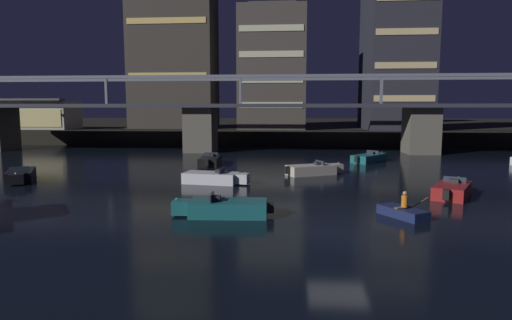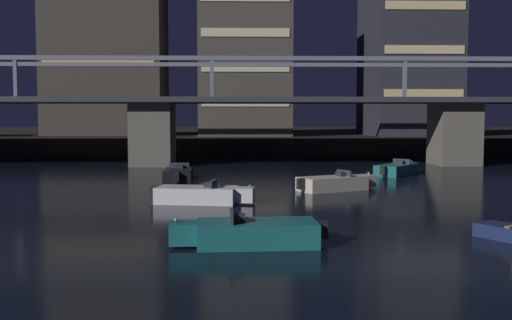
{
  "view_description": "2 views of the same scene",
  "coord_description": "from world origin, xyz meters",
  "px_view_note": "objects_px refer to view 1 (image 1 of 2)",
  "views": [
    {
      "loc": [
        -1.98,
        -18.32,
        5.51
      ],
      "look_at": [
        -4.77,
        15.25,
        1.5
      ],
      "focal_mm": 30.79,
      "sensor_mm": 36.0,
      "label": 1
    },
    {
      "loc": [
        -5.76,
        -15.27,
        4.17
      ],
      "look_at": [
        -4.81,
        19.75,
        1.65
      ],
      "focal_mm": 40.53,
      "sensor_mm": 36.0,
      "label": 2
    }
  ],
  "objects_px": {
    "river_bridge": "(309,118)",
    "tower_west_tall": "(273,70)",
    "tower_central": "(396,53)",
    "speedboat_far_left": "(369,158)",
    "speedboat_far_right": "(313,170)",
    "dinghy_with_paddler": "(403,212)",
    "speedboat_far_center": "(224,208)",
    "speedboat_mid_left": "(214,178)",
    "speedboat_mid_right": "(21,175)",
    "waterfront_pavilion": "(37,115)",
    "speedboat_near_right": "(453,190)",
    "speedboat_near_center": "(210,161)"
  },
  "relations": [
    {
      "from": "speedboat_far_right",
      "to": "speedboat_far_center",
      "type": "bearing_deg",
      "value": -109.68
    },
    {
      "from": "speedboat_mid_left",
      "to": "speedboat_mid_right",
      "type": "distance_m",
      "value": 14.9
    },
    {
      "from": "waterfront_pavilion",
      "to": "speedboat_near_right",
      "type": "height_order",
      "value": "waterfront_pavilion"
    },
    {
      "from": "speedboat_far_center",
      "to": "dinghy_with_paddler",
      "type": "height_order",
      "value": "dinghy_with_paddler"
    },
    {
      "from": "speedboat_far_right",
      "to": "dinghy_with_paddler",
      "type": "height_order",
      "value": "dinghy_with_paddler"
    },
    {
      "from": "speedboat_mid_right",
      "to": "speedboat_far_right",
      "type": "bearing_deg",
      "value": 12.38
    },
    {
      "from": "speedboat_mid_right",
      "to": "speedboat_far_center",
      "type": "xyz_separation_m",
      "value": [
        17.17,
        -9.63,
        0.0
      ]
    },
    {
      "from": "speedboat_mid_left",
      "to": "speedboat_mid_right",
      "type": "height_order",
      "value": "same"
    },
    {
      "from": "tower_west_tall",
      "to": "speedboat_far_right",
      "type": "relative_size",
      "value": 3.87
    },
    {
      "from": "river_bridge",
      "to": "speedboat_far_left",
      "type": "xyz_separation_m",
      "value": [
        5.89,
        -9.39,
        -3.81
      ]
    },
    {
      "from": "tower_central",
      "to": "speedboat_far_left",
      "type": "xyz_separation_m",
      "value": [
        -8.05,
        -25.99,
        -13.58
      ]
    },
    {
      "from": "speedboat_far_center",
      "to": "speedboat_near_center",
      "type": "bearing_deg",
      "value": 102.62
    },
    {
      "from": "speedboat_near_center",
      "to": "speedboat_mid_right",
      "type": "bearing_deg",
      "value": -140.67
    },
    {
      "from": "speedboat_near_right",
      "to": "speedboat_far_left",
      "type": "relative_size",
      "value": 1.07
    },
    {
      "from": "speedboat_near_right",
      "to": "speedboat_far_left",
      "type": "xyz_separation_m",
      "value": [
        -2.18,
        17.29,
        0.0
      ]
    },
    {
      "from": "speedboat_near_right",
      "to": "speedboat_far_left",
      "type": "height_order",
      "value": "same"
    },
    {
      "from": "speedboat_far_left",
      "to": "speedboat_far_center",
      "type": "distance_m",
      "value": 26.06
    },
    {
      "from": "river_bridge",
      "to": "speedboat_mid_right",
      "type": "distance_m",
      "value": 32.64
    },
    {
      "from": "speedboat_near_right",
      "to": "river_bridge",
      "type": "bearing_deg",
      "value": 106.83
    },
    {
      "from": "speedboat_mid_right",
      "to": "speedboat_far_left",
      "type": "height_order",
      "value": "same"
    },
    {
      "from": "speedboat_mid_right",
      "to": "speedboat_far_center",
      "type": "bearing_deg",
      "value": -29.28
    },
    {
      "from": "waterfront_pavilion",
      "to": "speedboat_far_center",
      "type": "xyz_separation_m",
      "value": [
        36.9,
        -44.78,
        -4.02
      ]
    },
    {
      "from": "speedboat_near_center",
      "to": "speedboat_far_right",
      "type": "relative_size",
      "value": 1.05
    },
    {
      "from": "river_bridge",
      "to": "tower_west_tall",
      "type": "bearing_deg",
      "value": 106.36
    },
    {
      "from": "speedboat_far_left",
      "to": "speedboat_mid_left",
      "type": "bearing_deg",
      "value": -134.44
    },
    {
      "from": "waterfront_pavilion",
      "to": "speedboat_mid_right",
      "type": "xyz_separation_m",
      "value": [
        19.73,
        -35.15,
        -4.02
      ]
    },
    {
      "from": "waterfront_pavilion",
      "to": "speedboat_near_right",
      "type": "distance_m",
      "value": 63.6
    },
    {
      "from": "river_bridge",
      "to": "speedboat_far_right",
      "type": "relative_size",
      "value": 17.62
    },
    {
      "from": "speedboat_mid_left",
      "to": "speedboat_far_left",
      "type": "distance_m",
      "value": 19.41
    },
    {
      "from": "waterfront_pavilion",
      "to": "speedboat_mid_left",
      "type": "relative_size",
      "value": 2.37
    },
    {
      "from": "tower_central",
      "to": "speedboat_far_right",
      "type": "relative_size",
      "value": 4.82
    },
    {
      "from": "waterfront_pavilion",
      "to": "speedboat_far_left",
      "type": "relative_size",
      "value": 2.71
    },
    {
      "from": "waterfront_pavilion",
      "to": "speedboat_far_center",
      "type": "distance_m",
      "value": 58.16
    },
    {
      "from": "speedboat_near_right",
      "to": "speedboat_far_left",
      "type": "distance_m",
      "value": 17.42
    },
    {
      "from": "river_bridge",
      "to": "tower_west_tall",
      "type": "xyz_separation_m",
      "value": [
        -5.2,
        17.7,
        7.42
      ]
    },
    {
      "from": "speedboat_far_right",
      "to": "dinghy_with_paddler",
      "type": "xyz_separation_m",
      "value": [
        3.87,
        -14.03,
        -0.14
      ]
    },
    {
      "from": "speedboat_mid_right",
      "to": "waterfront_pavilion",
      "type": "bearing_deg",
      "value": 119.3
    },
    {
      "from": "speedboat_mid_right",
      "to": "dinghy_with_paddler",
      "type": "distance_m",
      "value": 27.78
    },
    {
      "from": "speedboat_near_right",
      "to": "tower_central",
      "type": "bearing_deg",
      "value": 82.27
    },
    {
      "from": "river_bridge",
      "to": "speedboat_mid_left",
      "type": "relative_size",
      "value": 16.69
    },
    {
      "from": "waterfront_pavilion",
      "to": "speedboat_far_left",
      "type": "xyz_separation_m",
      "value": [
        48.22,
        -21.3,
        -4.02
      ]
    },
    {
      "from": "speedboat_far_left",
      "to": "dinghy_with_paddler",
      "type": "bearing_deg",
      "value": -95.6
    },
    {
      "from": "speedboat_mid_right",
      "to": "speedboat_far_right",
      "type": "distance_m",
      "value": 22.9
    },
    {
      "from": "tower_west_tall",
      "to": "speedboat_far_left",
      "type": "relative_size",
      "value": 4.2
    },
    {
      "from": "speedboat_near_center",
      "to": "dinghy_with_paddler",
      "type": "height_order",
      "value": "dinghy_with_paddler"
    },
    {
      "from": "speedboat_mid_left",
      "to": "river_bridge",
      "type": "bearing_deg",
      "value": 71.66
    },
    {
      "from": "tower_west_tall",
      "to": "speedboat_mid_left",
      "type": "height_order",
      "value": "tower_west_tall"
    },
    {
      "from": "waterfront_pavilion",
      "to": "speedboat_far_right",
      "type": "distance_m",
      "value": 51.99
    },
    {
      "from": "tower_central",
      "to": "speedboat_near_center",
      "type": "bearing_deg",
      "value": -129.02
    },
    {
      "from": "speedboat_near_center",
      "to": "river_bridge",
      "type": "bearing_deg",
      "value": 52.33
    }
  ]
}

